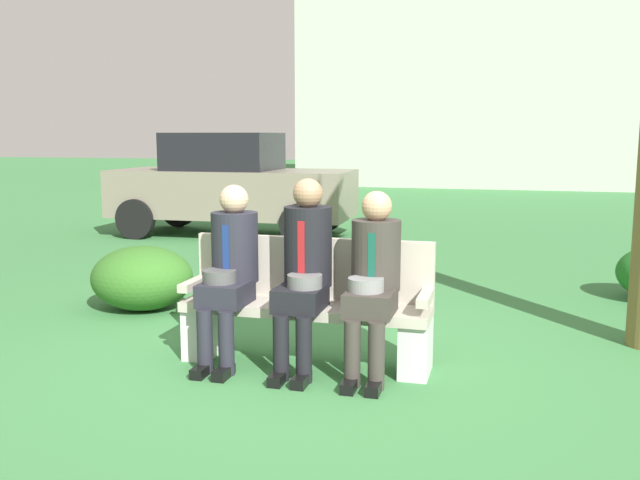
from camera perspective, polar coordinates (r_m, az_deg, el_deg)
ground_plane at (r=5.10m, az=-1.60°, el=-10.08°), size 80.00×80.00×0.00m
park_bench at (r=4.99m, az=-1.04°, el=-5.50°), size 1.79×0.44×0.90m
seated_man_left at (r=4.98m, az=-7.49°, el=-2.07°), size 0.34×0.72×1.29m
seated_man_middle at (r=4.79m, az=-1.28°, el=-2.08°), size 0.34×0.72×1.34m
seated_man_right at (r=4.68m, az=4.42°, el=-2.84°), size 0.34×0.72×1.26m
shrub_near_bench at (r=6.73m, az=-14.54°, el=-3.06°), size 0.97×0.89×0.60m
parked_car_near at (r=11.40m, az=-7.39°, el=4.58°), size 3.93×1.77×1.68m
building_backdrop at (r=25.60m, az=12.29°, el=14.70°), size 11.03×8.09×8.77m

